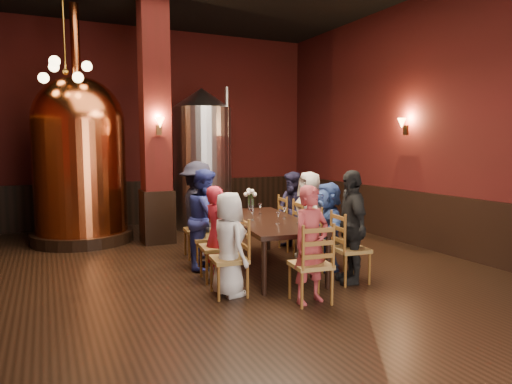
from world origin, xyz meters
name	(u,v)px	position (x,y,z in m)	size (l,w,h in m)	color
room	(224,115)	(0.00, 0.00, 2.25)	(10.00, 10.02, 4.50)	black
wainscot_right	(438,223)	(3.96, 0.00, 0.50)	(0.08, 9.90, 1.00)	black
wainscot_back	(149,202)	(0.00, 4.96, 0.50)	(7.90, 0.08, 1.00)	black
column	(155,123)	(-0.30, 2.80, 2.25)	(0.58, 0.58, 4.50)	#410E0E
pendant_cluster	(66,72)	(-1.80, 2.90, 3.10)	(0.90, 0.90, 1.70)	#A57226
sconce_wall	(406,126)	(3.90, 0.80, 2.20)	(0.20, 0.20, 0.36)	black
sconce_column	(159,125)	(-0.30, 2.50, 2.20)	(0.20, 0.20, 0.36)	black
dining_table	(267,223)	(0.78, 0.28, 0.69)	(1.27, 2.50, 0.75)	black
chair_0	(229,259)	(-0.18, -0.61, 0.46)	(0.46, 0.46, 0.92)	brown
person_0	(229,244)	(-0.18, -0.61, 0.64)	(0.63, 0.41, 1.29)	silver
chair_1	(217,247)	(-0.10, 0.05, 0.46)	(0.46, 0.46, 0.92)	brown
person_1	(216,233)	(-0.10, 0.05, 0.65)	(0.48, 0.31, 1.30)	#BA1F32
chair_2	(206,238)	(-0.03, 0.71, 0.46)	(0.46, 0.46, 0.92)	brown
person_2	(206,219)	(-0.03, 0.71, 0.75)	(0.73, 0.36, 1.50)	navy
chair_3	(198,230)	(0.05, 1.38, 0.46)	(0.46, 0.46, 0.92)	brown
person_3	(198,210)	(0.05, 1.38, 0.80)	(1.03, 0.59, 1.59)	black
chair_4	(351,249)	(1.51, -0.81, 0.46)	(0.46, 0.46, 0.92)	brown
person_4	(351,227)	(1.51, -0.81, 0.76)	(0.90, 0.37, 1.53)	black
chair_5	(328,239)	(1.58, -0.14, 0.46)	(0.46, 0.46, 0.92)	brown
person_5	(328,226)	(1.58, -0.14, 0.66)	(1.22, 0.39, 1.31)	#33509B
chair_6	(309,231)	(1.66, 0.51, 0.46)	(0.46, 0.46, 0.92)	brown
person_6	(309,215)	(1.66, 0.51, 0.71)	(0.70, 0.45, 1.43)	#B9B1A3
chair_7	(293,224)	(1.74, 1.18, 0.46)	(0.46, 0.46, 0.92)	brown
person_7	(293,211)	(1.74, 1.18, 0.69)	(0.67, 0.33, 1.38)	#1E1B36
chair_8	(311,264)	(0.60, -1.26, 0.46)	(0.46, 0.46, 0.92)	brown
person_8	(311,244)	(0.60, -1.26, 0.70)	(0.51, 0.33, 1.39)	#9B3338
copper_kettle	(80,158)	(-1.59, 3.46, 1.61)	(2.15, 2.15, 4.42)	black
steel_vessel	(202,159)	(0.97, 3.88, 1.54)	(1.69, 1.69, 3.07)	#B2B2B7
rose_vase	(251,196)	(0.97, 1.27, 0.99)	(0.22, 0.22, 0.37)	white
wine_glass_0	(299,218)	(1.01, -0.26, 0.83)	(0.07, 0.07, 0.17)	white
wine_glass_1	(260,209)	(0.90, 0.78, 0.83)	(0.07, 0.07, 0.17)	white
wine_glass_2	(302,219)	(1.02, -0.34, 0.83)	(0.07, 0.07, 0.17)	white
wine_glass_3	(278,218)	(0.74, -0.15, 0.83)	(0.07, 0.07, 0.17)	white
wine_glass_4	(303,220)	(0.98, -0.42, 0.83)	(0.07, 0.07, 0.17)	white
wine_glass_5	(252,215)	(0.54, 0.28, 0.83)	(0.07, 0.07, 0.17)	white
wine_glass_6	(284,213)	(1.06, 0.25, 0.83)	(0.07, 0.07, 0.17)	white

